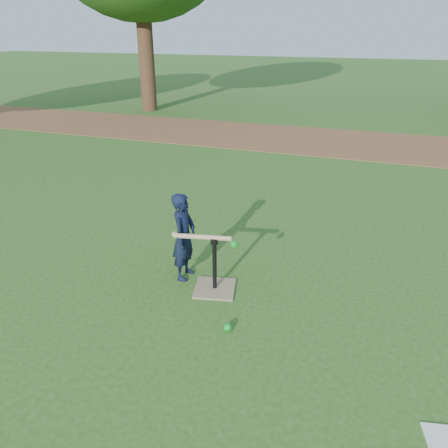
% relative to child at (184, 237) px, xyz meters
% --- Properties ---
extents(ground, '(80.00, 80.00, 0.00)m').
position_rel_child_xyz_m(ground, '(0.42, -0.46, -0.50)').
color(ground, '#285116').
rests_on(ground, ground).
extents(dirt_strip, '(24.00, 3.00, 0.01)m').
position_rel_child_xyz_m(dirt_strip, '(0.42, 7.04, -0.50)').
color(dirt_strip, brown).
rests_on(dirt_strip, ground).
extents(child, '(0.25, 0.37, 1.00)m').
position_rel_child_xyz_m(child, '(0.00, 0.00, 0.00)').
color(child, black).
rests_on(child, ground).
extents(wiffle_ball_ground, '(0.08, 0.08, 0.08)m').
position_rel_child_xyz_m(wiffle_ball_ground, '(0.78, -0.77, -0.46)').
color(wiffle_ball_ground, '#0D9622').
rests_on(wiffle_ball_ground, ground).
extents(clipboard, '(0.34, 0.29, 0.01)m').
position_rel_child_xyz_m(clipboard, '(2.60, -1.38, -0.50)').
color(clipboard, silver).
rests_on(clipboard, ground).
extents(batting_tee, '(0.52, 0.52, 0.61)m').
position_rel_child_xyz_m(batting_tee, '(0.41, -0.15, -0.39)').
color(batting_tee, '#897857').
rests_on(batting_tee, ground).
extents(swing_action, '(0.73, 0.17, 0.08)m').
position_rel_child_xyz_m(swing_action, '(0.33, -0.18, 0.12)').
color(swing_action, tan).
rests_on(swing_action, ground).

